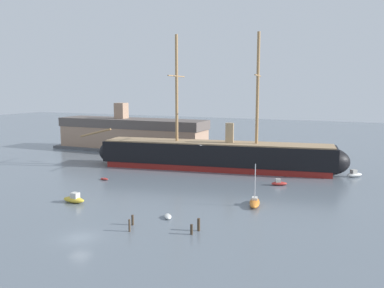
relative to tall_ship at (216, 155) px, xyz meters
The scene contains 15 objects.
ground_plane 47.80m from the tall_ship, 91.04° to the right, with size 400.00×400.00×0.00m, color slate.
tall_ship is the anchor object (origin of this frame).
motorboat_foreground_left 37.38m from the tall_ship, 108.87° to the right, with size 4.08×1.76×1.70m.
dinghy_foreground_right 36.89m from the tall_ship, 80.70° to the right, with size 2.05×2.46×0.54m.
dinghy_mid_left 26.33m from the tall_ship, 131.32° to the right, with size 2.04×1.06×0.46m.
sailboat_mid_right 29.88m from the tall_ship, 57.50° to the right, with size 2.72×5.56×6.95m.
motorboat_alongside_stern 19.68m from the tall_ship, 30.20° to the right, with size 3.34×2.41×1.30m.
motorboat_far_right 30.52m from the tall_ship, ahead, with size 3.80×3.65×1.56m.
dinghy_distant_centre 16.16m from the tall_ship, 83.48° to the left, with size 1.91×1.26×0.42m.
mooring_piling_nearest 42.70m from the tall_ship, 73.98° to the right, with size 0.35×0.35×1.37m, color #382B1E.
mooring_piling_left_pair 43.48m from the tall_ship, 85.02° to the right, with size 0.28×0.28×1.68m, color #4C3D2D.
mooring_piling_right_pair 41.22m from the tall_ship, 72.91° to the right, with size 0.40×0.40×1.71m, color #423323.
mooring_piling_midwater 41.04m from the tall_ship, 86.13° to the right, with size 0.34×0.34×1.44m, color #423323.
dockside_warehouse_left 36.99m from the tall_ship, 153.44° to the left, with size 50.44×12.12×14.33m.
seagull_in_flight 32.82m from the tall_ship, 73.88° to the right, with size 1.03×0.41×0.13m.
Camera 1 is at (32.77, -39.43, 19.03)m, focal length 37.74 mm.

